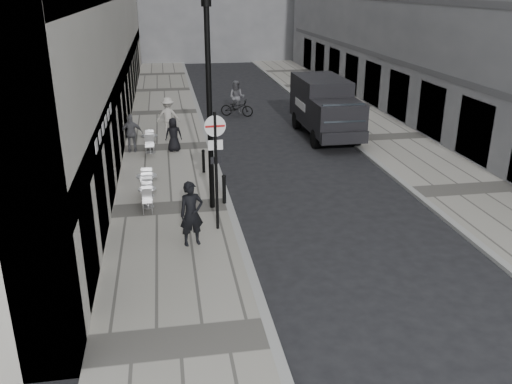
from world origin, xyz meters
The scene contains 15 objects.
sidewalk centered at (-2.00, 18.00, 0.06)m, with size 4.00×60.00×0.12m, color gray.
far_sidewalk centered at (9.00, 18.00, 0.06)m, with size 4.00×60.00×0.12m, color gray.
walking_man centered at (-1.45, 7.39, 1.10)m, with size 0.71×0.47×1.95m, color black.
sign_post centered at (-0.60, 8.37, 2.52)m, with size 0.64×0.11×3.75m.
lamppost centered at (-0.60, 10.16, 4.01)m, with size 0.31×0.31×6.99m.
bollard_near centered at (-0.60, 13.93, 0.58)m, with size 0.12×0.12×0.91m, color black.
bollard_far centered at (-0.15, 10.45, 0.62)m, with size 0.13×0.13×0.99m, color black.
panel_van centered at (6.00, 19.11, 1.63)m, with size 2.32×6.17×2.90m.
cyclist centered at (2.20, 24.33, 0.82)m, with size 2.07×1.33×2.10m.
pedestrian_a centered at (-3.60, 17.42, 1.00)m, with size 1.03×0.43×1.76m, color #505055.
pedestrian_b centered at (-1.89, 20.52, 1.06)m, with size 1.21×0.69×1.87m, color #B2ACA4.
pedestrian_c centered at (-1.71, 17.23, 0.90)m, with size 0.76×0.50×1.56m, color black.
cafe_table_near centered at (-2.83, 11.52, 0.61)m, with size 0.75×1.69×0.96m.
cafe_table_mid centered at (-2.80, 10.53, 0.53)m, with size 0.63×1.41×0.80m.
cafe_table_far centered at (-2.80, 17.16, 0.61)m, with size 0.75×1.69×0.96m.
Camera 1 is at (-2.03, -7.22, 7.33)m, focal length 38.00 mm.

